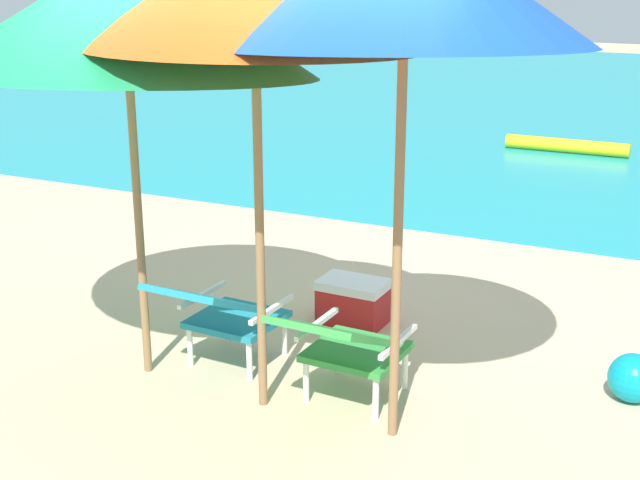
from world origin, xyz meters
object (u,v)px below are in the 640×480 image
object	(u,v)px
swim_buoy	(567,146)
lounge_chair_right	(343,343)
beach_ball	(633,378)
beach_umbrella_left	(125,14)
cooler_box	(353,301)
lounge_chair_left	(221,310)

from	to	relation	value
swim_buoy	lounge_chair_right	distance (m)	7.60
swim_buoy	beach_ball	distance (m)	6.98
beach_umbrella_left	cooler_box	distance (m)	2.50
lounge_chair_left	cooler_box	size ratio (longest dim) A/B	1.87
beach_ball	cooler_box	world-z (taller)	cooler_box
lounge_chair_left	beach_ball	xyz separation A→B (m)	(2.34, 0.69, -0.26)
swim_buoy	lounge_chair_left	world-z (taller)	lounge_chair_left
lounge_chair_right	beach_umbrella_left	world-z (taller)	beach_umbrella_left
lounge_chair_left	beach_umbrella_left	xyz separation A→B (m)	(-0.42, -0.20, 1.76)
beach_umbrella_left	beach_ball	distance (m)	3.54
beach_umbrella_left	beach_ball	size ratio (longest dim) A/B	8.94
lounge_chair_left	beach_ball	world-z (taller)	lounge_chair_left
cooler_box	lounge_chair_right	bearing A→B (deg)	-69.09
beach_ball	cooler_box	bearing A→B (deg)	169.78
swim_buoy	beach_ball	size ratio (longest dim) A/B	5.55
lounge_chair_right	cooler_box	xyz separation A→B (m)	(-0.44, 1.15, -0.24)
beach_umbrella_left	cooler_box	world-z (taller)	beach_umbrella_left
beach_ball	lounge_chair_left	bearing A→B (deg)	-163.57
swim_buoy	cooler_box	xyz separation A→B (m)	(-0.28, -6.44, 0.06)
lounge_chair_left	cooler_box	world-z (taller)	lounge_chair_left
cooler_box	lounge_chair_left	bearing A→B (deg)	-112.56
swim_buoy	beach_umbrella_left	world-z (taller)	beach_umbrella_left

